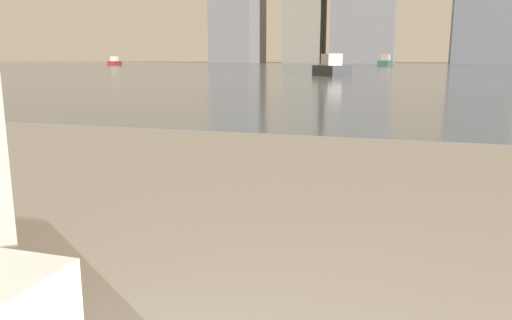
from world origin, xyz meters
name	(u,v)px	position (x,y,z in m)	size (l,w,h in m)	color
harbor_water	(409,68)	(0.00, 62.00, 0.01)	(180.00, 110.00, 0.01)	slate
harbor_boat_2	(385,62)	(-3.45, 76.65, 0.59)	(2.03, 4.54, 1.64)	#335647
harbor_boat_3	(115,62)	(-44.89, 70.51, 0.49)	(2.17, 3.86, 1.37)	maroon
harbor_boat_4	(331,68)	(-4.30, 31.60, 0.48)	(2.88, 3.73, 1.35)	#2D2D33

